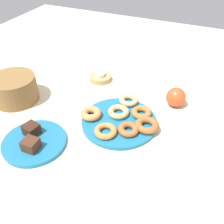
# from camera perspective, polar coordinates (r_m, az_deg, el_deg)

# --- Properties ---
(ground_plane) EXTENTS (2.40, 2.40, 0.00)m
(ground_plane) POSITION_cam_1_polar(r_m,az_deg,el_deg) (0.98, 1.62, -2.54)
(ground_plane) COLOR beige
(donut_plate) EXTENTS (0.29, 0.29, 0.02)m
(donut_plate) POSITION_cam_1_polar(r_m,az_deg,el_deg) (0.97, 1.62, -2.19)
(donut_plate) COLOR #1E6B93
(donut_plate) RESTS_ON ground_plane
(donut_0) EXTENTS (0.09, 0.09, 0.03)m
(donut_0) POSITION_cam_1_polar(r_m,az_deg,el_deg) (0.98, -4.80, -0.37)
(donut_0) COLOR #C6844C
(donut_0) RESTS_ON donut_plate
(donut_1) EXTENTS (0.10, 0.10, 0.03)m
(donut_1) POSITION_cam_1_polar(r_m,az_deg,el_deg) (0.93, 7.91, -3.01)
(donut_1) COLOR #995B2D
(donut_1) RESTS_ON donut_plate
(donut_2) EXTENTS (0.12, 0.12, 0.02)m
(donut_2) POSITION_cam_1_polar(r_m,az_deg,el_deg) (0.90, -1.47, -4.34)
(donut_2) COLOR #BC7A3D
(donut_2) RESTS_ON donut_plate
(donut_3) EXTENTS (0.08, 0.08, 0.02)m
(donut_3) POSITION_cam_1_polar(r_m,az_deg,el_deg) (0.99, 6.67, -0.14)
(donut_3) COLOR #AD6B33
(donut_3) RESTS_ON donut_plate
(donut_4) EXTENTS (0.09, 0.09, 0.02)m
(donut_4) POSITION_cam_1_polar(r_m,az_deg,el_deg) (0.98, 1.48, 0.03)
(donut_4) COLOR tan
(donut_4) RESTS_ON donut_plate
(donut_5) EXTENTS (0.10, 0.10, 0.02)m
(donut_5) POSITION_cam_1_polar(r_m,az_deg,el_deg) (0.91, 3.73, -3.94)
(donut_5) COLOR #995B2D
(donut_5) RESTS_ON donut_plate
(donut_6) EXTENTS (0.11, 0.11, 0.02)m
(donut_6) POSITION_cam_1_polar(r_m,az_deg,el_deg) (1.05, 3.81, 2.67)
(donut_6) COLOR tan
(donut_6) RESTS_ON donut_plate
(cake_plate) EXTENTS (0.22, 0.22, 0.02)m
(cake_plate) POSITION_cam_1_polar(r_m,az_deg,el_deg) (0.93, -17.19, -6.56)
(cake_plate) COLOR #1E6B93
(cake_plate) RESTS_ON ground_plane
(brownie_near) EXTENTS (0.05, 0.05, 0.04)m
(brownie_near) POSITION_cam_1_polar(r_m,az_deg,el_deg) (0.89, -17.96, -7.03)
(brownie_near) COLOR #472819
(brownie_near) RESTS_ON cake_plate
(brownie_far) EXTENTS (0.06, 0.06, 0.04)m
(brownie_far) POSITION_cam_1_polar(r_m,az_deg,el_deg) (0.94, -17.81, -3.78)
(brownie_far) COLOR #381E14
(brownie_far) RESTS_ON cake_plate
(candle_holder) EXTENTS (0.10, 0.10, 0.02)m
(candle_holder) POSITION_cam_1_polar(r_m,az_deg,el_deg) (1.23, -2.67, 7.73)
(candle_holder) COLOR tan
(candle_holder) RESTS_ON ground_plane
(tealight) EXTENTS (0.05, 0.05, 0.01)m
(tealight) POSITION_cam_1_polar(r_m,az_deg,el_deg) (1.22, -2.70, 8.53)
(tealight) COLOR silver
(tealight) RESTS_ON candle_holder
(basket) EXTENTS (0.23, 0.23, 0.11)m
(basket) POSITION_cam_1_polar(r_m,az_deg,el_deg) (1.14, -21.24, 4.93)
(basket) COLOR brown
(basket) RESTS_ON ground_plane
(apple) EXTENTS (0.08, 0.08, 0.08)m
(apple) POSITION_cam_1_polar(r_m,az_deg,el_deg) (1.07, 14.27, 3.29)
(apple) COLOR #CC4C23
(apple) RESTS_ON ground_plane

